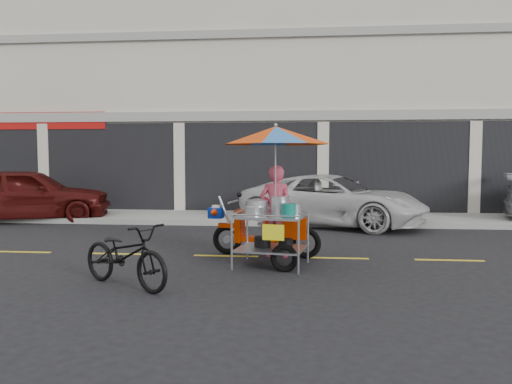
# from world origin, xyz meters

# --- Properties ---
(ground) EXTENTS (90.00, 90.00, 0.00)m
(ground) POSITION_xyz_m (0.00, 0.00, 0.00)
(ground) COLOR black
(sidewalk) EXTENTS (45.00, 3.00, 0.15)m
(sidewalk) POSITION_xyz_m (0.00, 5.50, 0.07)
(sidewalk) COLOR gray
(sidewalk) RESTS_ON ground
(shophouse_block) EXTENTS (36.00, 8.11, 10.40)m
(shophouse_block) POSITION_xyz_m (2.82, 10.59, 4.24)
(shophouse_block) COLOR beige
(shophouse_block) RESTS_ON ground
(centerline) EXTENTS (42.00, 0.10, 0.01)m
(centerline) POSITION_xyz_m (0.00, 0.00, 0.00)
(centerline) COLOR gold
(centerline) RESTS_ON ground
(maroon_sedan) EXTENTS (4.86, 3.10, 1.54)m
(maroon_sedan) POSITION_xyz_m (-8.41, 4.43, 0.77)
(maroon_sedan) COLOR #3F0C0A
(maroon_sedan) RESTS_ON ground
(white_pickup) EXTENTS (5.38, 4.01, 1.36)m
(white_pickup) POSITION_xyz_m (0.20, 4.36, 0.68)
(white_pickup) COLOR silver
(white_pickup) RESTS_ON ground
(near_bicycle) EXTENTS (1.79, 1.43, 0.91)m
(near_bicycle) POSITION_xyz_m (-3.06, -2.30, 0.46)
(near_bicycle) COLOR black
(near_bicycle) RESTS_ON ground
(food_vendor_rig) EXTENTS (2.38, 2.18, 2.40)m
(food_vendor_rig) POSITION_xyz_m (-1.09, -0.44, 1.50)
(food_vendor_rig) COLOR black
(food_vendor_rig) RESTS_ON ground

